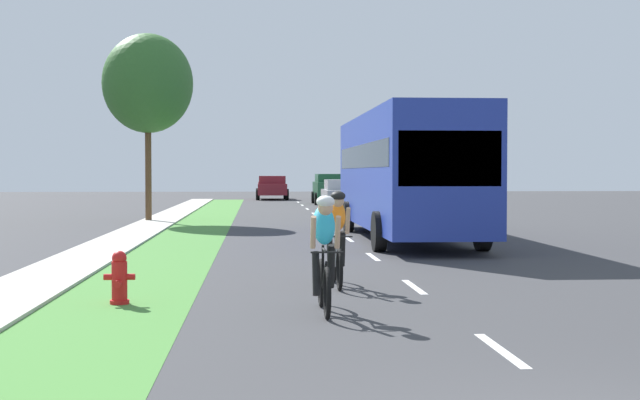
% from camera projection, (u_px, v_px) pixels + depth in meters
% --- Properties ---
extents(ground_plane, '(120.00, 120.00, 0.00)m').
position_uv_depth(ground_plane, '(345.00, 237.00, 25.51)').
color(ground_plane, '#38383A').
extents(grass_verge, '(2.08, 70.00, 0.01)m').
position_uv_depth(grass_verge, '(189.00, 237.00, 25.19)').
color(grass_verge, '#478438').
rests_on(grass_verge, ground_plane).
extents(sidewalk_concrete, '(1.47, 70.00, 0.10)m').
position_uv_depth(sidewalk_concrete, '(127.00, 238.00, 25.06)').
color(sidewalk_concrete, '#B2ADA3').
rests_on(sidewalk_concrete, ground_plane).
extents(lane_markings_center, '(0.12, 52.71, 0.01)m').
position_uv_depth(lane_markings_center, '(333.00, 228.00, 29.50)').
color(lane_markings_center, white).
rests_on(lane_markings_center, ground_plane).
extents(fire_hydrant_red, '(0.44, 0.38, 0.76)m').
position_uv_depth(fire_hydrant_red, '(119.00, 278.00, 12.40)').
color(fire_hydrant_red, red).
rests_on(fire_hydrant_red, ground_plane).
extents(cyclist_lead, '(0.42, 1.72, 1.58)m').
position_uv_depth(cyclist_lead, '(324.00, 253.00, 11.58)').
color(cyclist_lead, black).
rests_on(cyclist_lead, ground_plane).
extents(cyclist_trailing, '(0.42, 1.72, 1.58)m').
position_uv_depth(cyclist_trailing, '(337.00, 238.00, 14.28)').
color(cyclist_trailing, black).
rests_on(cyclist_trailing, ground_plane).
extents(bus_blue, '(2.78, 11.60, 3.48)m').
position_uv_depth(bus_blue, '(405.00, 169.00, 24.46)').
color(bus_blue, '#23389E').
rests_on(bus_blue, ground_plane).
extents(sedan_silver, '(1.98, 4.30, 1.52)m').
position_uv_depth(sedan_silver, '(342.00, 195.00, 43.21)').
color(sedan_silver, '#A5A8AD').
rests_on(sedan_silver, ground_plane).
extents(suv_dark_green, '(2.15, 4.70, 1.79)m').
position_uv_depth(suv_dark_green, '(331.00, 188.00, 51.79)').
color(suv_dark_green, '#194C2D').
rests_on(suv_dark_green, ground_plane).
extents(pickup_maroon, '(2.22, 5.10, 1.64)m').
position_uv_depth(pickup_maroon, '(272.00, 188.00, 60.38)').
color(pickup_maroon, maroon).
rests_on(pickup_maroon, ground_plane).
extents(street_tree_near, '(3.44, 3.44, 7.17)m').
position_uv_depth(street_tree_near, '(148.00, 84.00, 33.23)').
color(street_tree_near, brown).
rests_on(street_tree_near, ground_plane).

